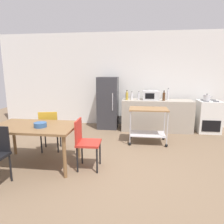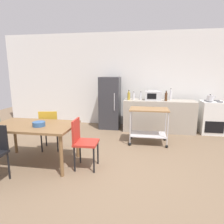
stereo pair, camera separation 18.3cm
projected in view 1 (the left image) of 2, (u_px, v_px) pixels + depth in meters
ground_plane at (117, 170)px, 3.46m from camera, size 12.00×12.00×0.00m
back_wall at (127, 80)px, 6.28m from camera, size 8.40×0.12×2.90m
kitchen_counter at (156, 115)px, 5.79m from camera, size 2.00×0.64×0.90m
dining_table at (35, 130)px, 3.57m from camera, size 1.50×0.90×0.75m
chair_mustard at (50, 128)px, 4.22m from camera, size 0.47×0.47×0.89m
chair_red at (85, 140)px, 3.46m from camera, size 0.41×0.41×0.89m
stove_oven at (208, 116)px, 5.63m from camera, size 0.60×0.61×0.92m
refrigerator at (108, 103)px, 6.00m from camera, size 0.60×0.63×1.55m
kitchen_cart at (148, 120)px, 4.73m from camera, size 0.91×0.57×0.85m
bottle_sesame_oil at (127, 96)px, 5.73m from camera, size 0.08×0.08×0.28m
bottle_soda at (132, 97)px, 5.75m from camera, size 0.06×0.06×0.24m
bottle_wine at (139, 96)px, 5.77m from camera, size 0.06×0.06×0.24m
microwave at (151, 95)px, 5.73m from camera, size 0.46×0.35×0.26m
bottle_vinegar at (164, 96)px, 5.56m from camera, size 0.07×0.07×0.28m
bottle_sparkling_water at (168, 95)px, 5.73m from camera, size 0.06×0.06×0.34m
fruit_bowl at (40, 125)px, 3.44m from camera, size 0.22×0.22×0.08m
kettle at (207, 98)px, 5.44m from camera, size 0.24×0.17×0.19m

